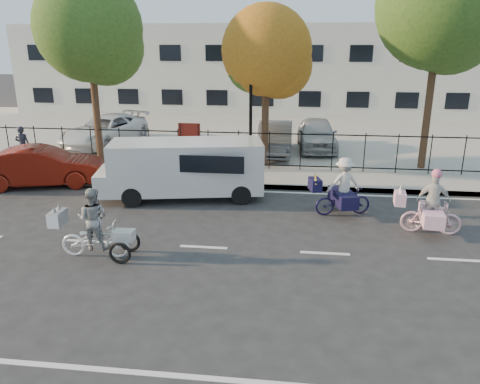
# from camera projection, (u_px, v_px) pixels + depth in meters

# --- Properties ---
(ground) EXTENTS (120.00, 120.00, 0.00)m
(ground) POSITION_uv_depth(u_px,v_px,m) (204.00, 247.00, 11.69)
(ground) COLOR #333334
(road_markings) EXTENTS (60.00, 9.52, 0.01)m
(road_markings) POSITION_uv_depth(u_px,v_px,m) (204.00, 247.00, 11.69)
(road_markings) COLOR silver
(road_markings) RESTS_ON ground
(curb) EXTENTS (60.00, 0.10, 0.15)m
(curb) POSITION_uv_depth(u_px,v_px,m) (231.00, 186.00, 16.44)
(curb) COLOR #A8A399
(curb) RESTS_ON ground
(sidewalk) EXTENTS (60.00, 2.20, 0.15)m
(sidewalk) POSITION_uv_depth(u_px,v_px,m) (235.00, 177.00, 17.43)
(sidewalk) COLOR #A8A399
(sidewalk) RESTS_ON ground
(parking_lot) EXTENTS (60.00, 15.60, 0.15)m
(parking_lot) POSITION_uv_depth(u_px,v_px,m) (256.00, 133.00, 25.84)
(parking_lot) COLOR #A8A399
(parking_lot) RESTS_ON ground
(iron_fence) EXTENTS (58.00, 0.06, 1.50)m
(iron_fence) POSITION_uv_depth(u_px,v_px,m) (239.00, 149.00, 18.21)
(iron_fence) COLOR black
(iron_fence) RESTS_ON sidewalk
(building) EXTENTS (34.00, 10.00, 6.00)m
(building) POSITION_uv_depth(u_px,v_px,m) (268.00, 69.00, 34.39)
(building) COLOR silver
(building) RESTS_ON ground
(lamppost) EXTENTS (0.36, 0.36, 4.33)m
(lamppost) POSITION_uv_depth(u_px,v_px,m) (251.00, 93.00, 17.10)
(lamppost) COLOR black
(lamppost) RESTS_ON sidewalk
(street_sign) EXTENTS (0.85, 0.06, 1.80)m
(street_sign) POSITION_uv_depth(u_px,v_px,m) (189.00, 137.00, 17.89)
(street_sign) COLOR black
(street_sign) RESTS_ON sidewalk
(zebra_trike) EXTENTS (1.99, 0.76, 1.71)m
(zebra_trike) POSITION_uv_depth(u_px,v_px,m) (94.00, 231.00, 11.00)
(zebra_trike) COLOR white
(zebra_trike) RESTS_ON ground
(unicorn_bike) EXTENTS (1.80, 1.26, 1.79)m
(unicorn_bike) POSITION_uv_depth(u_px,v_px,m) (431.00, 210.00, 12.33)
(unicorn_bike) COLOR #F6BBC6
(unicorn_bike) RESTS_ON ground
(bull_bike) EXTENTS (1.92, 1.35, 1.73)m
(bull_bike) POSITION_uv_depth(u_px,v_px,m) (342.00, 192.00, 13.70)
(bull_bike) COLOR #151037
(bull_bike) RESTS_ON ground
(white_van) EXTENTS (5.55, 2.65, 1.87)m
(white_van) POSITION_uv_depth(u_px,v_px,m) (184.00, 167.00, 15.12)
(white_van) COLOR white
(white_van) RESTS_ON ground
(red_sedan) EXTENTS (4.49, 2.60, 1.40)m
(red_sedan) POSITION_uv_depth(u_px,v_px,m) (42.00, 167.00, 16.48)
(red_sedan) COLOR #60130A
(red_sedan) RESTS_ON ground
(pedestrian) EXTENTS (0.60, 0.43, 1.55)m
(pedestrian) POSITION_uv_depth(u_px,v_px,m) (23.00, 145.00, 18.82)
(pedestrian) COLOR black
(pedestrian) RESTS_ON sidewalk
(lot_car_a) EXTENTS (3.48, 5.00, 1.34)m
(lot_car_a) POSITION_uv_depth(u_px,v_px,m) (107.00, 129.00, 22.86)
(lot_car_a) COLOR #B5B6BD
(lot_car_a) RESTS_ON parking_lot
(lot_car_b) EXTENTS (3.26, 5.32, 1.38)m
(lot_car_b) POSITION_uv_depth(u_px,v_px,m) (104.00, 131.00, 22.23)
(lot_car_b) COLOR white
(lot_car_b) RESTS_ON parking_lot
(lot_car_c) EXTENTS (1.47, 4.18, 1.37)m
(lot_car_c) POSITION_uv_depth(u_px,v_px,m) (275.00, 138.00, 20.59)
(lot_car_c) COLOR #55585D
(lot_car_c) RESTS_ON parking_lot
(lot_car_d) EXTENTS (1.88, 4.26, 1.43)m
(lot_car_d) POSITION_uv_depth(u_px,v_px,m) (317.00, 134.00, 21.41)
(lot_car_d) COLOR #A1A4A8
(lot_car_d) RESTS_ON parking_lot
(tree_west) EXTENTS (4.04, 4.04, 7.41)m
(tree_west) POSITION_uv_depth(u_px,v_px,m) (93.00, 34.00, 17.68)
(tree_west) COLOR #442D1D
(tree_west) RESTS_ON ground
(tree_mid) EXTENTS (3.48, 3.44, 6.30)m
(tree_mid) POSITION_uv_depth(u_px,v_px,m) (270.00, 55.00, 17.71)
(tree_mid) COLOR #442D1D
(tree_mid) RESTS_ON ground
(tree_east) EXTENTS (4.61, 4.61, 8.45)m
(tree_east) POSITION_uv_depth(u_px,v_px,m) (444.00, 12.00, 16.75)
(tree_east) COLOR #442D1D
(tree_east) RESTS_ON ground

